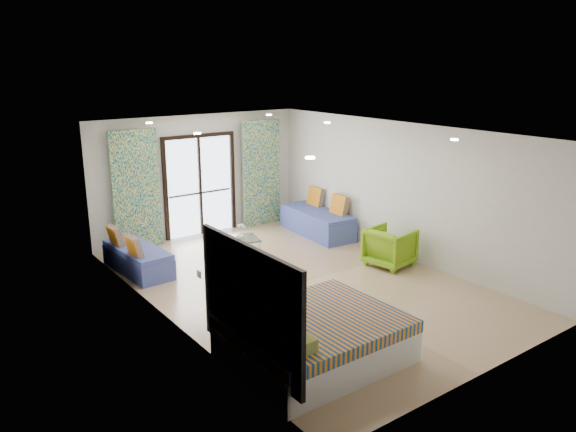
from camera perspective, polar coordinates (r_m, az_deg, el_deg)
floor at (r=10.07m, az=1.27°, el=-6.83°), size 5.00×7.50×0.01m
ceiling at (r=9.39m, az=1.37°, el=8.60°), size 5.00×7.50×0.01m
wall_back at (r=12.74m, az=-9.03°, el=4.10°), size 5.00×0.01×2.70m
wall_front at (r=7.19m, az=19.93°, el=-5.64°), size 5.00×0.01×2.70m
wall_left at (r=8.41m, az=-12.33°, el=-1.99°), size 0.01×7.50×2.70m
wall_right at (r=11.30m, az=11.44°, el=2.53°), size 0.01×7.50×2.70m
balcony_door at (r=12.74m, az=-8.95°, el=3.68°), size 1.76×0.08×2.28m
balcony_rail at (r=12.81m, az=-8.92°, el=2.33°), size 1.52×0.03×0.04m
curtain_left at (r=11.99m, az=-15.20°, el=2.54°), size 1.00×0.10×2.50m
curtain_right at (r=13.38m, az=-2.74°, el=4.38°), size 1.00×0.10×2.50m
downlight_a at (r=6.98m, az=2.26°, el=5.94°), size 0.12×0.12×0.02m
downlight_b at (r=8.97m, az=16.54°, el=7.46°), size 0.12×0.12×0.02m
downlight_c at (r=9.49m, az=-9.19°, el=8.30°), size 0.12×0.12×0.02m
downlight_d at (r=11.04m, az=4.00°, el=9.45°), size 0.12×0.12×0.02m
downlight_e at (r=11.29m, az=-13.92°, el=9.17°), size 0.12×0.12×0.02m
downlight_f at (r=12.62m, az=-1.95°, el=10.23°), size 0.12×0.12×0.02m
headboard at (r=6.70m, az=-3.95°, el=-9.04°), size 0.06×2.10×1.50m
switch_plate at (r=7.70m, az=-9.03°, el=-5.85°), size 0.02×0.10×0.10m
bed at (r=7.53m, az=2.61°, el=-12.31°), size 2.18×1.78×0.75m
daybed_left at (r=10.89m, az=-15.08°, el=-4.16°), size 0.78×1.75×0.84m
daybed_right at (r=12.79m, az=3.03°, el=-0.51°), size 0.94×2.04×0.98m
coffee_table at (r=11.22m, az=-4.71°, el=-2.47°), size 0.79×0.79×0.74m
vase at (r=11.09m, az=-4.86°, el=-1.98°), size 0.20×0.21×0.17m
armchair at (r=10.96m, az=10.32°, el=-2.93°), size 0.87×0.91×0.82m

